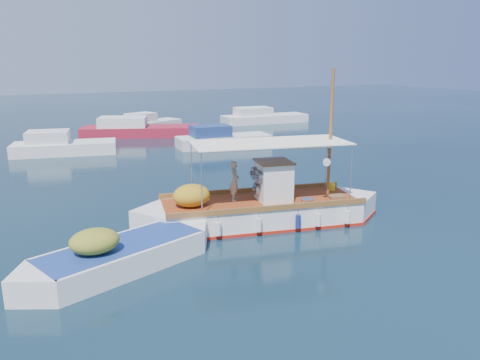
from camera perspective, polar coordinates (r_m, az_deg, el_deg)
name	(u,v)px	position (r m, az deg, el deg)	size (l,w,h in m)	color
ground	(266,222)	(18.47, 3.19, -5.08)	(160.00, 160.00, 0.00)	black
fishing_caique	(259,210)	(18.13, 2.38, -3.68)	(9.74, 4.13, 6.07)	white
dinghy	(120,258)	(14.80, -14.38, -9.15)	(6.53, 3.49, 1.69)	white
bg_boat_nw	(61,147)	(33.75, -20.95, 3.79)	(7.00, 3.73, 1.80)	silver
bg_boat_n	(137,130)	(40.14, -12.45, 5.96)	(9.94, 6.00, 1.80)	maroon
bg_boat_ne	(221,140)	(34.32, -2.33, 4.90)	(6.99, 2.78, 1.80)	silver
bg_boat_e	(262,118)	(47.63, 2.73, 7.56)	(8.82, 3.19, 1.80)	silver
bg_boat_far_n	(148,125)	(43.32, -11.19, 6.62)	(6.43, 4.30, 1.80)	silver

